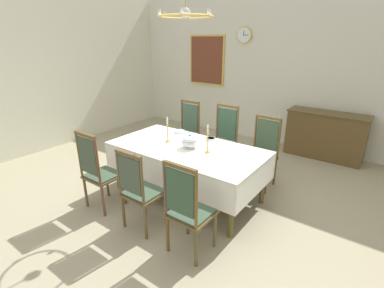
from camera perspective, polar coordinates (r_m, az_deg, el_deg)
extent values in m
cube|color=tan|center=(4.31, -1.42, -10.65)|extent=(7.03, 6.12, 0.04)
cube|color=silver|center=(6.45, 16.04, 14.14)|extent=(7.03, 0.08, 3.15)
cube|color=silver|center=(6.54, -27.77, 12.70)|extent=(0.08, 6.12, 3.15)
cylinder|color=#53411B|center=(4.50, -14.76, -4.36)|extent=(0.07, 0.07, 0.74)
cylinder|color=#504B20|center=(3.36, 7.91, -12.98)|extent=(0.07, 0.07, 0.74)
cylinder|color=brown|center=(5.07, -6.83, -0.93)|extent=(0.07, 0.07, 0.74)
cylinder|color=brown|center=(4.09, 14.15, -6.96)|extent=(0.07, 0.07, 0.74)
cube|color=brown|center=(4.02, -1.08, -1.57)|extent=(2.06, 0.99, 0.08)
cube|color=brown|center=(4.00, -1.09, -0.84)|extent=(2.18, 1.11, 0.03)
cube|color=white|center=(4.00, -1.09, -0.62)|extent=(2.20, 1.13, 0.00)
cube|color=white|center=(3.69, -6.37, -6.04)|extent=(2.20, 0.00, 0.39)
cube|color=white|center=(4.49, 3.25, -0.88)|extent=(2.20, 0.00, 0.39)
cube|color=white|center=(4.77, -11.56, -0.01)|extent=(0.00, 1.13, 0.39)
cube|color=white|center=(3.58, 13.07, -7.32)|extent=(0.00, 1.13, 0.39)
cylinder|color=brown|center=(4.39, -16.75, -7.41)|extent=(0.04, 0.04, 0.44)
cylinder|color=brown|center=(4.12, -13.47, -9.02)|extent=(0.04, 0.04, 0.44)
cylinder|color=brown|center=(4.21, -20.64, -9.13)|extent=(0.04, 0.04, 0.44)
cylinder|color=brown|center=(3.93, -17.48, -10.96)|extent=(0.04, 0.04, 0.44)
cube|color=brown|center=(4.05, -17.44, -6.20)|extent=(0.44, 0.42, 0.03)
cube|color=#394D3A|center=(4.04, -17.48, -5.88)|extent=(0.40, 0.38, 0.02)
cylinder|color=brown|center=(3.98, -21.81, -2.06)|extent=(0.03, 0.03, 0.63)
cylinder|color=brown|center=(3.67, -18.49, -3.51)|extent=(0.03, 0.03, 0.63)
cube|color=#3A4836|center=(3.81, -20.27, -2.32)|extent=(0.34, 0.02, 0.48)
cube|color=brown|center=(3.71, -20.81, 1.73)|extent=(0.40, 0.04, 0.04)
cylinder|color=brown|center=(5.04, -1.12, -2.69)|extent=(0.04, 0.04, 0.44)
cylinder|color=brown|center=(5.26, -4.41, -1.72)|extent=(0.04, 0.04, 0.44)
cylinder|color=#533C1D|center=(5.31, 1.24, -1.45)|extent=(0.04, 0.04, 0.44)
cylinder|color=brown|center=(5.52, -1.99, -0.57)|extent=(0.04, 0.04, 0.44)
cube|color=brown|center=(5.20, -1.60, 0.81)|extent=(0.44, 0.42, 0.03)
cube|color=#394D3A|center=(5.19, -1.60, 1.07)|extent=(0.40, 0.38, 0.02)
cylinder|color=brown|center=(5.13, 1.40, 4.60)|extent=(0.03, 0.03, 0.67)
cylinder|color=brown|center=(5.35, -2.04, 5.28)|extent=(0.03, 0.03, 0.67)
cube|color=#39503E|center=(5.23, -0.36, 5.30)|extent=(0.34, 0.02, 0.51)
cube|color=brown|center=(5.16, -0.37, 8.52)|extent=(0.40, 0.04, 0.04)
cylinder|color=brown|center=(3.86, -9.57, -10.86)|extent=(0.04, 0.04, 0.44)
cylinder|color=brown|center=(3.63, -5.24, -12.83)|extent=(0.04, 0.04, 0.44)
cylinder|color=brown|center=(3.66, -13.67, -13.09)|extent=(0.04, 0.04, 0.44)
cylinder|color=brown|center=(3.42, -9.36, -15.40)|extent=(0.04, 0.04, 0.44)
cube|color=brown|center=(3.51, -9.70, -9.80)|extent=(0.44, 0.42, 0.03)
cube|color=#394D3A|center=(3.50, -9.72, -9.46)|extent=(0.40, 0.38, 0.02)
cylinder|color=brown|center=(3.40, -14.60, -5.68)|extent=(0.03, 0.03, 0.56)
cylinder|color=brown|center=(3.13, -9.99, -7.67)|extent=(0.03, 0.03, 0.56)
cube|color=#3F4D3C|center=(3.25, -12.43, -6.20)|extent=(0.34, 0.02, 0.43)
cube|color=brown|center=(3.15, -12.78, -2.08)|extent=(0.40, 0.04, 0.04)
cylinder|color=brown|center=(4.66, 6.50, -4.91)|extent=(0.04, 0.04, 0.44)
cylinder|color=brown|center=(4.83, 2.60, -3.78)|extent=(0.04, 0.04, 0.44)
cylinder|color=brown|center=(4.94, 8.60, -3.43)|extent=(0.04, 0.04, 0.44)
cylinder|color=brown|center=(5.11, 4.85, -2.43)|extent=(0.04, 0.04, 0.44)
cube|color=brown|center=(4.79, 5.73, -1.05)|extent=(0.44, 0.42, 0.03)
cube|color=#394D3A|center=(4.78, 5.74, -0.78)|extent=(0.40, 0.38, 0.02)
cylinder|color=brown|center=(4.74, 9.09, 3.17)|extent=(0.03, 0.03, 0.69)
cylinder|color=brown|center=(4.92, 5.06, 4.00)|extent=(0.03, 0.03, 0.69)
cube|color=#32513B|center=(4.82, 7.06, 3.99)|extent=(0.34, 0.02, 0.53)
cube|color=brown|center=(4.74, 7.22, 7.60)|extent=(0.40, 0.04, 0.04)
cylinder|color=brown|center=(3.45, -0.89, -14.71)|extent=(0.04, 0.04, 0.44)
cylinder|color=brown|center=(3.28, 4.65, -16.94)|extent=(0.04, 0.04, 0.44)
cylinder|color=brown|center=(3.23, -4.93, -17.64)|extent=(0.04, 0.04, 0.44)
cylinder|color=brown|center=(3.05, 0.83, -20.32)|extent=(0.04, 0.04, 0.44)
cube|color=brown|center=(3.11, -0.10, -13.93)|extent=(0.44, 0.42, 0.03)
cube|color=#394D3A|center=(3.09, -0.10, -13.56)|extent=(0.40, 0.38, 0.02)
cylinder|color=brown|center=(2.92, -5.47, -9.11)|extent=(0.03, 0.03, 0.61)
cylinder|color=brown|center=(2.71, 0.85, -11.58)|extent=(0.03, 0.03, 0.61)
cube|color=#344D37|center=(2.79, -2.45, -9.78)|extent=(0.34, 0.02, 0.47)
cube|color=brown|center=(2.66, -2.54, -4.64)|extent=(0.40, 0.04, 0.04)
cylinder|color=brown|center=(4.39, 14.68, -7.17)|extent=(0.04, 0.04, 0.44)
cylinder|color=brown|center=(4.52, 10.21, -5.96)|extent=(0.04, 0.04, 0.44)
cylinder|color=brown|center=(4.69, 16.36, -5.45)|extent=(0.04, 0.04, 0.44)
cylinder|color=brown|center=(4.81, 12.14, -4.36)|extent=(0.04, 0.04, 0.44)
cube|color=brown|center=(4.50, 13.59, -3.02)|extent=(0.44, 0.42, 0.03)
cube|color=#394D3A|center=(4.49, 13.62, -2.74)|extent=(0.40, 0.38, 0.02)
cylinder|color=#523F1C|center=(4.49, 17.17, 0.95)|extent=(0.03, 0.03, 0.61)
cylinder|color=brown|center=(4.62, 12.65, 1.94)|extent=(0.03, 0.03, 0.61)
cube|color=#384E36|center=(4.54, 14.91, 1.82)|extent=(0.34, 0.02, 0.47)
cube|color=brown|center=(4.47, 15.23, 5.18)|extent=(0.40, 0.04, 0.04)
cylinder|color=white|center=(3.96, -0.43, -0.63)|extent=(0.13, 0.13, 0.02)
ellipsoid|color=white|center=(3.94, -0.43, 0.24)|extent=(0.24, 0.24, 0.11)
ellipsoid|color=white|center=(3.91, -0.43, 1.12)|extent=(0.22, 0.22, 0.08)
sphere|color=#2F528E|center=(3.90, -0.44, 1.78)|extent=(0.03, 0.03, 0.03)
cylinder|color=gold|center=(4.20, -4.89, 0.54)|extent=(0.07, 0.07, 0.02)
cylinder|color=gold|center=(4.16, -4.95, 2.24)|extent=(0.02, 0.02, 0.25)
cone|color=gold|center=(4.12, -5.00, 3.94)|extent=(0.04, 0.04, 0.02)
cylinder|color=silver|center=(4.10, -5.03, 4.74)|extent=(0.02, 0.02, 0.10)
cylinder|color=gold|center=(3.80, 3.11, -1.61)|extent=(0.07, 0.07, 0.02)
cylinder|color=gold|center=(3.76, 3.15, 0.31)|extent=(0.02, 0.02, 0.26)
cone|color=gold|center=(3.71, 3.19, 2.24)|extent=(0.04, 0.04, 0.02)
cylinder|color=silver|center=(3.69, 3.21, 3.13)|extent=(0.02, 0.02, 0.10)
cylinder|color=white|center=(4.27, 3.76, 1.02)|extent=(0.15, 0.15, 0.03)
cylinder|color=white|center=(4.26, 3.77, 1.09)|extent=(0.12, 0.12, 0.02)
torus|color=#2F528E|center=(4.26, 3.77, 1.20)|extent=(0.15, 0.15, 0.01)
cylinder|color=white|center=(4.60, -2.50, 2.53)|extent=(0.18, 0.18, 0.04)
cylinder|color=white|center=(4.60, -2.50, 2.59)|extent=(0.14, 0.14, 0.03)
torus|color=#2F528E|center=(4.59, -2.50, 2.70)|extent=(0.17, 0.17, 0.01)
cube|color=gold|center=(4.19, 4.79, 0.42)|extent=(0.04, 0.14, 0.00)
ellipsoid|color=gold|center=(4.26, 5.20, 0.80)|extent=(0.03, 0.05, 0.01)
cube|color=gold|center=(4.65, -3.94, 2.53)|extent=(0.03, 0.14, 0.00)
ellipsoid|color=gold|center=(4.71, -3.20, 2.79)|extent=(0.03, 0.05, 0.01)
cube|color=brown|center=(6.04, 25.23, 1.48)|extent=(1.40, 0.44, 0.88)
cube|color=brown|center=(5.92, 25.89, 5.61)|extent=(1.44, 0.48, 0.02)
cube|color=brown|center=(6.21, 28.79, 1.35)|extent=(0.59, 0.01, 0.70)
cube|color=brown|center=(6.31, 22.59, 2.66)|extent=(0.59, 0.01, 0.70)
cylinder|color=#D1B251|center=(6.63, 10.51, 20.79)|extent=(0.35, 0.05, 0.35)
cylinder|color=white|center=(6.60, 10.40, 20.80)|extent=(0.31, 0.01, 0.31)
cube|color=black|center=(6.60, 10.40, 21.14)|extent=(0.01, 0.00, 0.09)
cube|color=black|center=(6.58, 10.76, 20.78)|extent=(0.12, 0.00, 0.01)
cube|color=#D1B251|center=(7.14, 3.02, 16.51)|extent=(0.97, 0.04, 1.16)
cube|color=brown|center=(7.12, 2.91, 16.50)|extent=(0.89, 0.01, 1.08)
sphere|color=white|center=(3.73, -1.28, 24.93)|extent=(0.12, 0.12, 0.12)
torus|color=gold|center=(3.73, -1.28, 24.32)|extent=(0.68, 0.68, 0.02)
cylinder|color=silver|center=(3.55, 3.36, 25.13)|extent=(0.04, 0.04, 0.06)
cylinder|color=silver|center=(3.87, 3.65, 24.75)|extent=(0.04, 0.04, 0.06)
cylinder|color=silver|center=(4.06, -0.62, 24.59)|extent=(0.04, 0.04, 0.06)
cylinder|color=silver|center=(3.94, -5.44, 24.63)|extent=(0.04, 0.04, 0.06)
cylinder|color=silver|center=(3.62, -6.57, 24.95)|extent=(0.04, 0.04, 0.06)
cylinder|color=silver|center=(3.41, -2.08, 25.33)|extent=(0.04, 0.04, 0.06)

